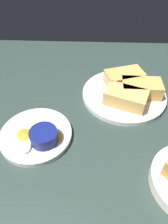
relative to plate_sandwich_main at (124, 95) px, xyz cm
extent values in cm
cube|color=#283833|center=(3.25, 12.96, -2.30)|extent=(110.00, 110.00, 3.00)
cylinder|color=silver|center=(0.00, 0.00, 0.00)|extent=(28.55, 28.55, 1.60)
cube|color=tan|center=(0.32, 5.42, 3.20)|extent=(14.88, 11.81, 4.80)
cube|color=#DB938E|center=(0.32, 5.42, 3.20)|extent=(14.90, 11.34, 0.80)
cube|color=tan|center=(-5.42, 0.32, 3.20)|extent=(13.17, 7.89, 4.80)
cube|color=#DB938E|center=(-5.42, 0.32, 3.20)|extent=(13.42, 7.29, 0.80)
cube|color=tan|center=(-0.32, -5.42, 3.20)|extent=(14.75, 11.37, 4.80)
cube|color=#DB938E|center=(-0.32, -5.42, 3.20)|extent=(14.80, 10.88, 0.80)
cylinder|color=navy|center=(-1.38, -6.28, 2.67)|extent=(6.74, 6.74, 3.73)
cylinder|color=black|center=(-1.38, -6.28, 4.13)|extent=(5.53, 5.53, 0.60)
cube|color=silver|center=(-3.03, 3.20, 1.05)|extent=(1.73, 5.56, 0.40)
ellipsoid|color=silver|center=(-2.08, -2.22, 1.20)|extent=(2.72, 3.53, 0.80)
cylinder|color=silver|center=(26.66, 19.11, 0.00)|extent=(20.30, 20.30, 1.60)
cylinder|color=navy|center=(23.62, 21.65, 2.61)|extent=(7.49, 7.49, 3.62)
cylinder|color=olive|center=(23.62, 21.65, 4.02)|extent=(6.14, 6.14, 0.60)
cube|color=silver|center=(26.71, 19.40, 1.05)|extent=(1.80, 5.55, 0.40)
ellipsoid|color=silver|center=(27.73, 24.81, 1.20)|extent=(2.75, 3.55, 0.80)
cone|color=gold|center=(23.31, 21.34, 1.10)|extent=(6.90, 6.90, 0.60)
cone|color=orange|center=(21.15, 20.54, 1.10)|extent=(6.03, 6.03, 0.60)
cone|color=orange|center=(29.63, 19.87, 1.10)|extent=(5.66, 5.66, 0.60)
cone|color=gold|center=(22.80, 19.16, 1.10)|extent=(4.82, 4.82, 0.60)
camera|label=1|loc=(11.43, 55.06, 44.73)|focal=32.39mm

